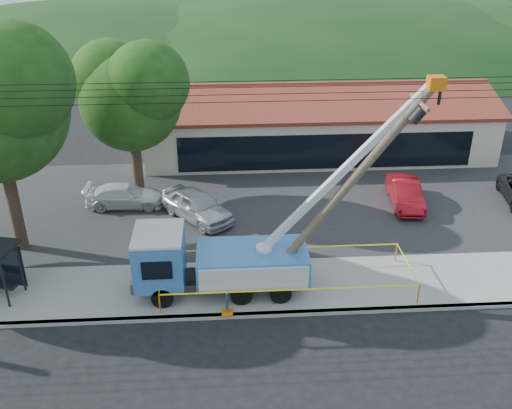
{
  "coord_description": "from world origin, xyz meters",
  "views": [
    {
      "loc": [
        -2.35,
        -16.11,
        14.26
      ],
      "look_at": [
        -1.0,
        5.0,
        3.53
      ],
      "focal_mm": 40.0,
      "sensor_mm": 36.0,
      "label": 1
    }
  ],
  "objects_px": {
    "utility_truck": "(218,258)",
    "leaning_pole": "(349,185)",
    "car_silver": "(198,220)",
    "car_red": "(404,206)",
    "car_white": "(127,207)"
  },
  "relations": [
    {
      "from": "car_red",
      "to": "car_white",
      "type": "distance_m",
      "value": 15.24
    },
    {
      "from": "car_silver",
      "to": "car_white",
      "type": "bearing_deg",
      "value": 117.04
    },
    {
      "from": "leaning_pole",
      "to": "car_silver",
      "type": "bearing_deg",
      "value": 132.85
    },
    {
      "from": "car_silver",
      "to": "leaning_pole",
      "type": "bearing_deg",
      "value": -86.78
    },
    {
      "from": "utility_truck",
      "to": "car_white",
      "type": "height_order",
      "value": "utility_truck"
    },
    {
      "from": "car_silver",
      "to": "car_red",
      "type": "bearing_deg",
      "value": -35.16
    },
    {
      "from": "car_red",
      "to": "car_white",
      "type": "height_order",
      "value": "car_red"
    },
    {
      "from": "leaning_pole",
      "to": "car_white",
      "type": "xyz_separation_m",
      "value": [
        -10.18,
        8.43,
        -4.98
      ]
    },
    {
      "from": "leaning_pole",
      "to": "car_red",
      "type": "distance_m",
      "value": 10.4
    },
    {
      "from": "utility_truck",
      "to": "leaning_pole",
      "type": "bearing_deg",
      "value": -2.4
    },
    {
      "from": "utility_truck",
      "to": "car_silver",
      "type": "bearing_deg",
      "value": 99.38
    },
    {
      "from": "car_silver",
      "to": "car_white",
      "type": "relative_size",
      "value": 1.06
    },
    {
      "from": "utility_truck",
      "to": "car_white",
      "type": "relative_size",
      "value": 2.8
    },
    {
      "from": "car_white",
      "to": "leaning_pole",
      "type": "bearing_deg",
      "value": -127.77
    },
    {
      "from": "utility_truck",
      "to": "leaning_pole",
      "type": "xyz_separation_m",
      "value": [
        5.17,
        -0.22,
        3.28
      ]
    }
  ]
}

